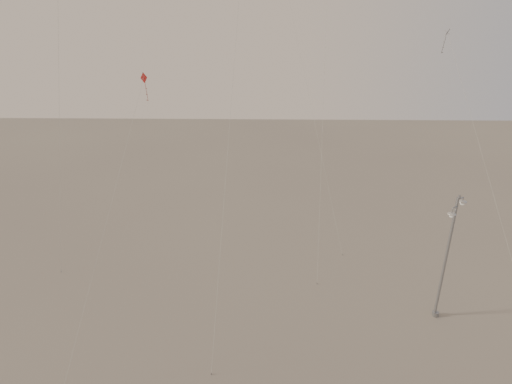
{
  "coord_description": "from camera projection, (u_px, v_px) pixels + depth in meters",
  "views": [
    {
      "loc": [
        -0.9,
        -19.95,
        17.28
      ],
      "look_at": [
        -1.65,
        5.0,
        8.12
      ],
      "focal_mm": 28.0,
      "sensor_mm": 36.0,
      "label": 1
    }
  ],
  "objects": [
    {
      "name": "ground",
      "position": [
        280.0,
        343.0,
        24.64
      ],
      "size": [
        160.0,
        160.0,
        0.0
      ],
      "primitive_type": "plane",
      "color": "gray",
      "rests_on": "ground"
    },
    {
      "name": "street_lamp",
      "position": [
        447.0,
        255.0,
        25.55
      ],
      "size": [
        1.38,
        1.21,
        8.77
      ],
      "color": "#93969B",
      "rests_on": "ground"
    },
    {
      "name": "kite_1",
      "position": [
        237.0,
        35.0,
        22.9
      ],
      "size": [
        1.81,
        9.33,
        22.75
      ],
      "rotation": [
        0.0,
        0.0,
        -0.5
      ],
      "color": "black",
      "rests_on": "ground"
    },
    {
      "name": "kite_3",
      "position": [
        130.0,
        134.0,
        26.39
      ],
      "size": [
        2.13,
        13.97,
        15.55
      ],
      "rotation": [
        0.0,
        0.0,
        -0.43
      ],
      "color": "maroon",
      "rests_on": "ground"
    },
    {
      "name": "kite_4",
      "position": [
        466.0,
        101.0,
        29.22
      ],
      "size": [
        3.99,
        11.46,
        18.53
      ],
      "rotation": [
        0.0,
        0.0,
        1.57
      ],
      "color": "black",
      "rests_on": "ground"
    }
  ]
}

